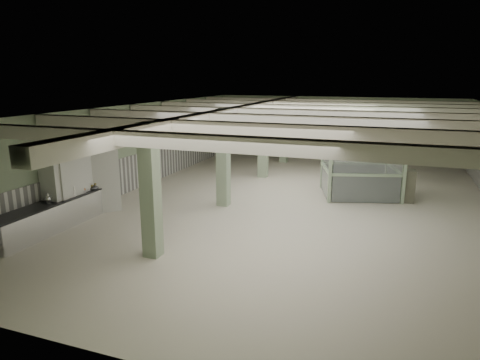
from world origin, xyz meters
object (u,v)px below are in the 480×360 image
(prep_counter, at_px, (56,214))
(guard_booth, at_px, (361,155))
(walkin_cooler, at_px, (78,183))
(filing_cabinet, at_px, (409,186))

(prep_counter, bearing_deg, guard_booth, 40.23)
(walkin_cooler, distance_m, guard_booth, 10.77)
(prep_counter, relative_size, filing_cabinet, 3.78)
(walkin_cooler, bearing_deg, filing_cabinet, 28.81)
(guard_booth, bearing_deg, walkin_cooler, -161.45)
(filing_cabinet, bearing_deg, prep_counter, -149.46)
(walkin_cooler, bearing_deg, prep_counter, -85.92)
(prep_counter, bearing_deg, walkin_cooler, 94.08)
(walkin_cooler, height_order, filing_cabinet, walkin_cooler)
(prep_counter, height_order, walkin_cooler, walkin_cooler)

